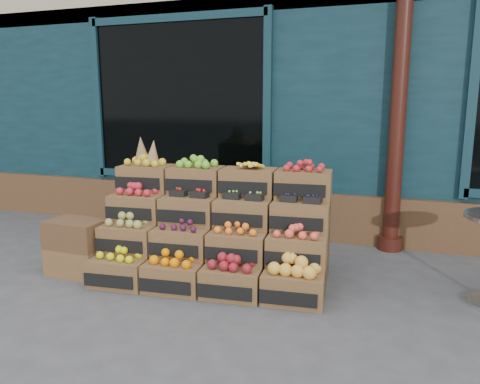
% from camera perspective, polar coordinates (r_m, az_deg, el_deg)
% --- Properties ---
extents(ground, '(60.00, 60.00, 0.00)m').
position_cam_1_polar(ground, '(4.15, -0.65, -13.57)').
color(ground, '#454548').
rests_on(ground, ground).
extents(shop_facade, '(12.00, 6.24, 4.80)m').
position_cam_1_polar(shop_facade, '(8.77, 11.35, 15.24)').
color(shop_facade, '#0E2A32').
rests_on(shop_facade, ground).
extents(crate_display, '(2.28, 1.29, 1.37)m').
position_cam_1_polar(crate_display, '(4.66, -3.02, -5.27)').
color(crate_display, brown).
rests_on(crate_display, ground).
extents(spare_crates, '(0.56, 0.39, 0.56)m').
position_cam_1_polar(spare_crates, '(5.02, -19.23, -6.36)').
color(spare_crates, brown).
rests_on(spare_crates, ground).
extents(shopkeeper, '(0.73, 0.56, 1.81)m').
position_cam_1_polar(shopkeeper, '(7.26, -8.24, 4.43)').
color(shopkeeper, '#154928').
rests_on(shopkeeper, ground).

